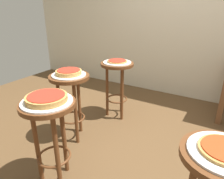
# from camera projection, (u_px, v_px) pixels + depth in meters

# --- Properties ---
(ground_plane) EXTENTS (6.00, 6.00, 0.00)m
(ground_plane) POSITION_uv_depth(u_px,v_px,m) (142.00, 149.00, 2.14)
(ground_plane) COLOR brown
(stool_foreground) EXTENTS (0.41, 0.41, 0.73)m
(stool_foreground) POSITION_uv_depth(u_px,v_px,m) (50.00, 124.00, 1.56)
(stool_foreground) COLOR #5B3319
(stool_foreground) RESTS_ON ground_plane
(serving_plate_foreground) EXTENTS (0.37, 0.37, 0.01)m
(serving_plate_foreground) POSITION_uv_depth(u_px,v_px,m) (47.00, 102.00, 1.49)
(serving_plate_foreground) COLOR silver
(serving_plate_foreground) RESTS_ON stool_foreground
(pizza_foreground) EXTENTS (0.30, 0.30, 0.05)m
(pizza_foreground) POSITION_uv_depth(u_px,v_px,m) (47.00, 98.00, 1.48)
(pizza_foreground) COLOR #B78442
(pizza_foreground) RESTS_ON serving_plate_foreground
(stool_leftside) EXTENTS (0.41, 0.41, 0.73)m
(stool_leftside) POSITION_uv_depth(u_px,v_px,m) (70.00, 92.00, 2.14)
(stool_leftside) COLOR #5B3319
(stool_leftside) RESTS_ON ground_plane
(serving_plate_leftside) EXTENTS (0.34, 0.34, 0.01)m
(serving_plate_leftside) POSITION_uv_depth(u_px,v_px,m) (69.00, 75.00, 2.07)
(serving_plate_leftside) COLOR white
(serving_plate_leftside) RESTS_ON stool_leftside
(pizza_leftside) EXTENTS (0.26, 0.26, 0.05)m
(pizza_leftside) POSITION_uv_depth(u_px,v_px,m) (69.00, 72.00, 2.06)
(pizza_leftside) COLOR tan
(pizza_leftside) RESTS_ON serving_plate_leftside
(stool_rear) EXTENTS (0.41, 0.41, 0.73)m
(stool_rear) POSITION_uv_depth(u_px,v_px,m) (117.00, 77.00, 2.60)
(stool_rear) COLOR #5B3319
(stool_rear) RESTS_ON ground_plane
(serving_plate_rear) EXTENTS (0.34, 0.34, 0.01)m
(serving_plate_rear) POSITION_uv_depth(u_px,v_px,m) (117.00, 62.00, 2.53)
(serving_plate_rear) COLOR silver
(serving_plate_rear) RESTS_ON stool_rear
(pizza_rear) EXTENTS (0.25, 0.25, 0.02)m
(pizza_rear) POSITION_uv_depth(u_px,v_px,m) (117.00, 61.00, 2.53)
(pizza_rear) COLOR #B78442
(pizza_rear) RESTS_ON serving_plate_rear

